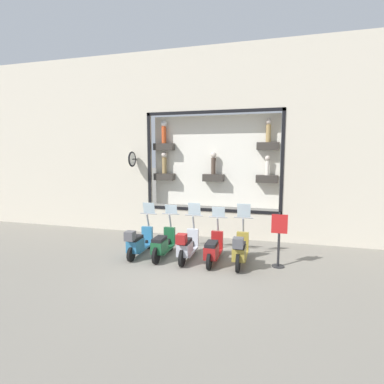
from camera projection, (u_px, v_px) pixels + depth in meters
ground_plane at (187, 268)px, 8.63m from camera, size 120.00×120.00×0.00m
building_facade at (213, 143)px, 11.61m from camera, size 1.23×36.00×7.27m
scooter_olive_0 at (240, 250)px, 8.75m from camera, size 1.81×0.60×1.72m
scooter_red_1 at (213, 249)px, 9.02m from camera, size 1.79×0.60×1.58m
scooter_silver_2 at (187, 246)px, 9.17m from camera, size 1.80×0.61×1.67m
scooter_green_3 at (163, 244)px, 9.45m from camera, size 1.80×0.60×1.57m
scooter_teal_4 at (138, 242)px, 9.59m from camera, size 1.79×0.60×1.61m
shop_sign_post at (279, 238)px, 8.63m from camera, size 0.36×0.45×1.60m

